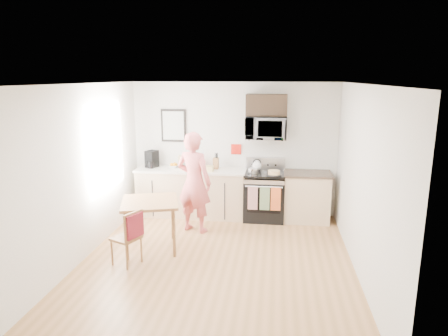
# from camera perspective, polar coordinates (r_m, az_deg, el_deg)

# --- Properties ---
(floor) EXTENTS (4.60, 4.60, 0.00)m
(floor) POSITION_cam_1_polar(r_m,az_deg,el_deg) (6.10, -1.09, -13.31)
(floor) COLOR olive
(floor) RESTS_ON ground
(back_wall) EXTENTS (4.00, 0.04, 2.60)m
(back_wall) POSITION_cam_1_polar(r_m,az_deg,el_deg) (7.88, 1.40, 2.72)
(back_wall) COLOR beige
(back_wall) RESTS_ON floor
(front_wall) EXTENTS (4.00, 0.04, 2.60)m
(front_wall) POSITION_cam_1_polar(r_m,az_deg,el_deg) (3.51, -6.97, -10.63)
(front_wall) COLOR beige
(front_wall) RESTS_ON floor
(left_wall) EXTENTS (0.04, 4.60, 2.60)m
(left_wall) POSITION_cam_1_polar(r_m,az_deg,el_deg) (6.26, -19.55, -0.71)
(left_wall) COLOR beige
(left_wall) RESTS_ON floor
(right_wall) EXTENTS (0.04, 4.60, 2.60)m
(right_wall) POSITION_cam_1_polar(r_m,az_deg,el_deg) (5.70, 19.14, -1.97)
(right_wall) COLOR beige
(right_wall) RESTS_ON floor
(ceiling) EXTENTS (4.00, 4.60, 0.04)m
(ceiling) POSITION_cam_1_polar(r_m,az_deg,el_deg) (5.47, -1.21, 11.92)
(ceiling) COLOR white
(ceiling) RESTS_ON back_wall
(window) EXTENTS (0.06, 1.40, 1.50)m
(window) POSITION_cam_1_polar(r_m,az_deg,el_deg) (6.90, -16.45, 2.84)
(window) COLOR white
(window) RESTS_ON left_wall
(cabinet_left) EXTENTS (2.10, 0.60, 0.90)m
(cabinet_left) POSITION_cam_1_polar(r_m,az_deg,el_deg) (7.91, -4.66, -3.61)
(cabinet_left) COLOR tan
(cabinet_left) RESTS_ON floor
(countertop_left) EXTENTS (2.14, 0.64, 0.04)m
(countertop_left) POSITION_cam_1_polar(r_m,az_deg,el_deg) (7.79, -4.72, -0.29)
(countertop_left) COLOR silver
(countertop_left) RESTS_ON cabinet_left
(cabinet_right) EXTENTS (0.84, 0.60, 0.90)m
(cabinet_right) POSITION_cam_1_polar(r_m,az_deg,el_deg) (7.76, 11.70, -4.17)
(cabinet_right) COLOR tan
(cabinet_right) RESTS_ON floor
(countertop_right) EXTENTS (0.88, 0.64, 0.04)m
(countertop_right) POSITION_cam_1_polar(r_m,az_deg,el_deg) (7.64, 11.86, -0.79)
(countertop_right) COLOR black
(countertop_right) RESTS_ON cabinet_right
(range) EXTENTS (0.76, 0.70, 1.16)m
(range) POSITION_cam_1_polar(r_m,az_deg,el_deg) (7.72, 5.76, -4.15)
(range) COLOR black
(range) RESTS_ON floor
(microwave) EXTENTS (0.76, 0.51, 0.42)m
(microwave) POSITION_cam_1_polar(r_m,az_deg,el_deg) (7.55, 6.02, 5.74)
(microwave) COLOR #B9B9BE
(microwave) RESTS_ON back_wall
(upper_cabinet) EXTENTS (0.76, 0.35, 0.40)m
(upper_cabinet) POSITION_cam_1_polar(r_m,az_deg,el_deg) (7.55, 6.10, 8.94)
(upper_cabinet) COLOR black
(upper_cabinet) RESTS_ON back_wall
(wall_art) EXTENTS (0.50, 0.04, 0.65)m
(wall_art) POSITION_cam_1_polar(r_m,az_deg,el_deg) (8.00, -7.22, 6.04)
(wall_art) COLOR black
(wall_art) RESTS_ON back_wall
(wall_trivet) EXTENTS (0.20, 0.02, 0.20)m
(wall_trivet) POSITION_cam_1_polar(r_m,az_deg,el_deg) (7.86, 1.75, 2.69)
(wall_trivet) COLOR #B7190F
(wall_trivet) RESTS_ON back_wall
(person) EXTENTS (0.76, 0.62, 1.79)m
(person) POSITION_cam_1_polar(r_m,az_deg,el_deg) (6.99, -4.30, -2.05)
(person) COLOR #BF3B34
(person) RESTS_ON floor
(dining_table) EXTENTS (0.93, 0.93, 0.80)m
(dining_table) POSITION_cam_1_polar(r_m,az_deg,el_deg) (6.38, -10.54, -5.43)
(dining_table) COLOR brown
(dining_table) RESTS_ON floor
(chair) EXTENTS (0.49, 0.47, 0.83)m
(chair) POSITION_cam_1_polar(r_m,az_deg,el_deg) (5.94, -13.09, -8.77)
(chair) COLOR brown
(chair) RESTS_ON floor
(knife_block) EXTENTS (0.10, 0.14, 0.21)m
(knife_block) POSITION_cam_1_polar(r_m,az_deg,el_deg) (7.77, -1.16, 0.67)
(knife_block) COLOR brown
(knife_block) RESTS_ON countertop_left
(utensil_crock) EXTENTS (0.11, 0.11, 0.33)m
(utensil_crock) POSITION_cam_1_polar(r_m,az_deg,el_deg) (7.91, -3.08, 1.06)
(utensil_crock) COLOR #B7190F
(utensil_crock) RESTS_ON countertop_left
(fruit_bowl) EXTENTS (0.23, 0.23, 0.09)m
(fruit_bowl) POSITION_cam_1_polar(r_m,az_deg,el_deg) (7.96, -7.23, 0.35)
(fruit_bowl) COLOR white
(fruit_bowl) RESTS_ON countertop_left
(milk_carton) EXTENTS (0.10, 0.10, 0.24)m
(milk_carton) POSITION_cam_1_polar(r_m,az_deg,el_deg) (7.92, -6.18, 0.93)
(milk_carton) COLOR tan
(milk_carton) RESTS_ON countertop_left
(coffee_maker) EXTENTS (0.26, 0.31, 0.33)m
(coffee_maker) POSITION_cam_1_polar(r_m,az_deg,el_deg) (8.01, -10.29, 1.20)
(coffee_maker) COLOR black
(coffee_maker) RESTS_ON countertop_left
(bread_bag) EXTENTS (0.30, 0.15, 0.11)m
(bread_bag) POSITION_cam_1_polar(r_m,az_deg,el_deg) (7.56, -2.66, -0.09)
(bread_bag) COLOR #D6BE70
(bread_bag) RESTS_ON countertop_left
(cake) EXTENTS (0.27, 0.27, 0.09)m
(cake) POSITION_cam_1_polar(r_m,az_deg,el_deg) (7.40, 7.15, -0.69)
(cake) COLOR black
(cake) RESTS_ON range
(kettle) EXTENTS (0.18, 0.18, 0.23)m
(kettle) POSITION_cam_1_polar(r_m,az_deg,el_deg) (7.71, 4.72, 0.35)
(kettle) COLOR white
(kettle) RESTS_ON range
(pot) EXTENTS (0.19, 0.33, 0.10)m
(pot) POSITION_cam_1_polar(r_m,az_deg,el_deg) (7.49, 4.19, -0.40)
(pot) COLOR #B9B9BE
(pot) RESTS_ON range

